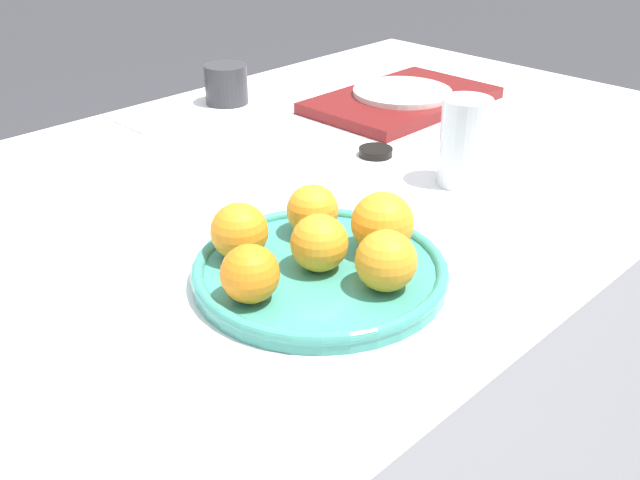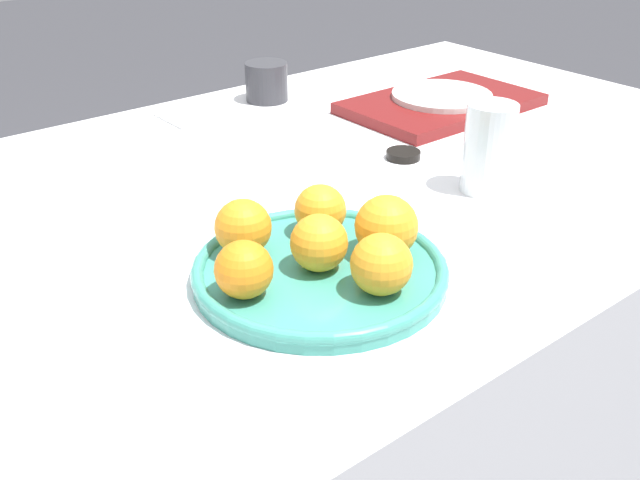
{
  "view_description": "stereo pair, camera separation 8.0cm",
  "coord_description": "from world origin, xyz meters",
  "px_view_note": "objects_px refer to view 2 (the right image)",
  "views": [
    {
      "loc": [
        -0.67,
        -0.72,
        1.2
      ],
      "look_at": [
        -0.16,
        -0.22,
        0.82
      ],
      "focal_mm": 42.0,
      "sensor_mm": 36.0,
      "label": 1
    },
    {
      "loc": [
        -0.61,
        -0.77,
        1.2
      ],
      "look_at": [
        -0.16,
        -0.22,
        0.82
      ],
      "focal_mm": 42.0,
      "sensor_mm": 36.0,
      "label": 2
    }
  ],
  "objects_px": {
    "orange_2": "(381,264)",
    "orange_3": "(243,227)",
    "orange_5": "(320,210)",
    "side_plate": "(442,96)",
    "water_glass": "(489,148)",
    "serving_tray": "(441,104)",
    "orange_1": "(319,243)",
    "cup_3": "(267,82)",
    "napkin": "(197,113)",
    "fruit_platter": "(320,271)",
    "orange_4": "(244,270)",
    "soy_dish": "(403,155)",
    "orange_0": "(386,227)"
  },
  "relations": [
    {
      "from": "water_glass",
      "to": "serving_tray",
      "type": "bearing_deg",
      "value": 52.41
    },
    {
      "from": "orange_4",
      "to": "orange_5",
      "type": "bearing_deg",
      "value": 21.48
    },
    {
      "from": "water_glass",
      "to": "cup_3",
      "type": "distance_m",
      "value": 0.52
    },
    {
      "from": "water_glass",
      "to": "cup_3",
      "type": "xyz_separation_m",
      "value": [
        0.0,
        0.52,
        -0.03
      ]
    },
    {
      "from": "side_plate",
      "to": "soy_dish",
      "type": "xyz_separation_m",
      "value": [
        -0.22,
        -0.13,
        -0.02
      ]
    },
    {
      "from": "fruit_platter",
      "to": "orange_3",
      "type": "relative_size",
      "value": 4.38
    },
    {
      "from": "orange_1",
      "to": "side_plate",
      "type": "relative_size",
      "value": 0.35
    },
    {
      "from": "water_glass",
      "to": "cup_3",
      "type": "bearing_deg",
      "value": 89.63
    },
    {
      "from": "water_glass",
      "to": "serving_tray",
      "type": "height_order",
      "value": "water_glass"
    },
    {
      "from": "orange_2",
      "to": "orange_0",
      "type": "bearing_deg",
      "value": 42.85
    },
    {
      "from": "fruit_platter",
      "to": "orange_5",
      "type": "height_order",
      "value": "orange_5"
    },
    {
      "from": "orange_3",
      "to": "serving_tray",
      "type": "relative_size",
      "value": 0.19
    },
    {
      "from": "orange_2",
      "to": "orange_4",
      "type": "xyz_separation_m",
      "value": [
        -0.11,
        0.08,
        -0.0
      ]
    },
    {
      "from": "cup_3",
      "to": "orange_5",
      "type": "bearing_deg",
      "value": -119.18
    },
    {
      "from": "orange_2",
      "to": "napkin",
      "type": "relative_size",
      "value": 0.55
    },
    {
      "from": "orange_0",
      "to": "orange_3",
      "type": "xyz_separation_m",
      "value": [
        -0.12,
        0.1,
        -0.0
      ]
    },
    {
      "from": "fruit_platter",
      "to": "orange_2",
      "type": "height_order",
      "value": "orange_2"
    },
    {
      "from": "orange_4",
      "to": "water_glass",
      "type": "bearing_deg",
      "value": 5.28
    },
    {
      "from": "orange_4",
      "to": "orange_5",
      "type": "relative_size",
      "value": 0.99
    },
    {
      "from": "water_glass",
      "to": "side_plate",
      "type": "height_order",
      "value": "water_glass"
    },
    {
      "from": "orange_5",
      "to": "water_glass",
      "type": "distance_m",
      "value": 0.28
    },
    {
      "from": "orange_0",
      "to": "orange_3",
      "type": "bearing_deg",
      "value": 139.19
    },
    {
      "from": "napkin",
      "to": "cup_3",
      "type": "bearing_deg",
      "value": -2.54
    },
    {
      "from": "orange_2",
      "to": "orange_3",
      "type": "relative_size",
      "value": 1.0
    },
    {
      "from": "cup_3",
      "to": "napkin",
      "type": "xyz_separation_m",
      "value": [
        -0.15,
        0.01,
        -0.03
      ]
    },
    {
      "from": "water_glass",
      "to": "serving_tray",
      "type": "relative_size",
      "value": 0.36
    },
    {
      "from": "orange_2",
      "to": "cup_3",
      "type": "relative_size",
      "value": 0.83
    },
    {
      "from": "orange_0",
      "to": "orange_2",
      "type": "distance_m",
      "value": 0.08
    },
    {
      "from": "orange_1",
      "to": "orange_5",
      "type": "relative_size",
      "value": 1.03
    },
    {
      "from": "orange_3",
      "to": "soy_dish",
      "type": "height_order",
      "value": "orange_3"
    },
    {
      "from": "orange_2",
      "to": "cup_3",
      "type": "bearing_deg",
      "value": 63.92
    },
    {
      "from": "orange_1",
      "to": "soy_dish",
      "type": "xyz_separation_m",
      "value": [
        0.33,
        0.2,
        -0.04
      ]
    },
    {
      "from": "orange_2",
      "to": "orange_3",
      "type": "xyz_separation_m",
      "value": [
        -0.06,
        0.16,
        -0.0
      ]
    },
    {
      "from": "orange_2",
      "to": "orange_3",
      "type": "bearing_deg",
      "value": 111.69
    },
    {
      "from": "orange_3",
      "to": "cup_3",
      "type": "bearing_deg",
      "value": 52.14
    },
    {
      "from": "orange_4",
      "to": "soy_dish",
      "type": "relative_size",
      "value": 1.15
    },
    {
      "from": "soy_dish",
      "to": "serving_tray",
      "type": "bearing_deg",
      "value": 29.88
    },
    {
      "from": "orange_0",
      "to": "orange_4",
      "type": "distance_m",
      "value": 0.17
    },
    {
      "from": "water_glass",
      "to": "napkin",
      "type": "relative_size",
      "value": 1.05
    },
    {
      "from": "orange_3",
      "to": "side_plate",
      "type": "bearing_deg",
      "value": 22.53
    },
    {
      "from": "fruit_platter",
      "to": "orange_2",
      "type": "bearing_deg",
      "value": -77.58
    },
    {
      "from": "orange_0",
      "to": "orange_1",
      "type": "height_order",
      "value": "orange_0"
    },
    {
      "from": "orange_1",
      "to": "side_plate",
      "type": "bearing_deg",
      "value": 30.76
    },
    {
      "from": "orange_3",
      "to": "side_plate",
      "type": "relative_size",
      "value": 0.36
    },
    {
      "from": "water_glass",
      "to": "cup_3",
      "type": "relative_size",
      "value": 1.58
    },
    {
      "from": "fruit_platter",
      "to": "orange_4",
      "type": "distance_m",
      "value": 0.1
    },
    {
      "from": "orange_0",
      "to": "side_plate",
      "type": "xyz_separation_m",
      "value": [
        0.47,
        0.35,
        -0.03
      ]
    },
    {
      "from": "orange_5",
      "to": "side_plate",
      "type": "bearing_deg",
      "value": 28.0
    },
    {
      "from": "orange_0",
      "to": "soy_dish",
      "type": "height_order",
      "value": "orange_0"
    },
    {
      "from": "napkin",
      "to": "orange_2",
      "type": "bearing_deg",
      "value": -104.43
    }
  ]
}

